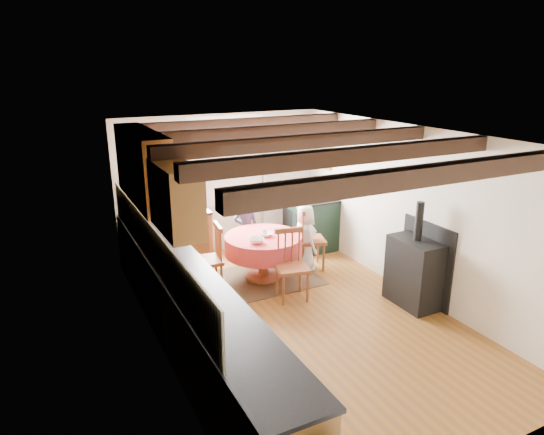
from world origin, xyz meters
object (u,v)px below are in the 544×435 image
aga_range (309,221)px  child_far (246,229)px  dining_table (263,257)px  cup (265,233)px  chair_left (207,258)px  cast_iron_stove (416,254)px  child_right (305,238)px  chair_right (311,238)px  chair_near (292,265)px

aga_range → child_far: size_ratio=0.92×
dining_table → child_far: 0.83m
aga_range → cup: aga_range is taller
dining_table → chair_left: chair_left is taller
cast_iron_stove → child_right: cast_iron_stove is taller
cast_iron_stove → chair_right: bearing=109.4°
dining_table → cup: size_ratio=12.51×
dining_table → cast_iron_stove: 2.26m
chair_left → cup: size_ratio=10.62×
child_far → child_right: bearing=150.8°
chair_right → cup: chair_right is taller
dining_table → cup: 0.40m
chair_left → chair_near: bearing=57.7°
dining_table → child_far: (0.07, 0.81, 0.20)m
cup → cast_iron_stove: bearing=-48.6°
chair_left → aga_range: bearing=119.1°
child_far → cup: (-0.05, -0.81, 0.19)m
chair_near → cup: chair_near is taller
chair_right → aga_range: bearing=-12.0°
chair_left → chair_right: size_ratio=0.97×
chair_right → cup: (-0.86, -0.06, 0.24)m
chair_near → cast_iron_stove: bearing=-20.8°
chair_near → dining_table: bearing=107.4°
aga_range → cast_iron_stove: size_ratio=0.70×
aga_range → chair_left: bearing=-158.1°
child_far → cup: 0.83m
chair_left → aga_range: 2.44m
chair_left → child_right: size_ratio=0.93×
cast_iron_stove → chair_left: bearing=144.6°
child_far → cup: bearing=105.7°
child_far → chair_right: bearing=156.2°
child_right → chair_left: bearing=92.9°
aga_range → chair_right: bearing=-119.1°
aga_range → child_right: 1.09m
child_far → cup: size_ratio=11.89×
aga_range → cup: size_ratio=10.95×
dining_table → chair_right: chair_right is taller
aga_range → child_far: 1.31m
dining_table → cup: cup is taller
aga_range → cup: bearing=-145.2°
aga_range → cast_iron_stove: 2.61m
dining_table → chair_near: 0.79m
dining_table → cup: (0.03, -0.00, 0.40)m
aga_range → child_far: bearing=-174.2°
chair_right → chair_near: bearing=152.8°
cast_iron_stove → child_right: bearing=113.2°
chair_right → cast_iron_stove: bearing=-143.5°
chair_left → aga_range: (2.26, 0.91, -0.03)m
dining_table → aga_range: bearing=34.3°
chair_near → chair_right: chair_right is taller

